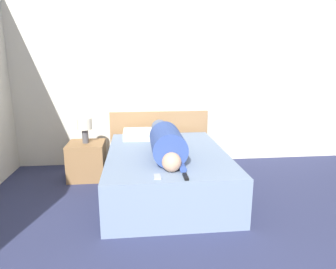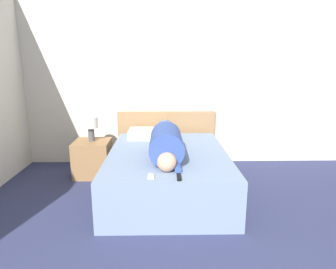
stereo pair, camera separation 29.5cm
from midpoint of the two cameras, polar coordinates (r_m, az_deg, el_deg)
name	(u,v)px [view 1 (the left image)]	position (r m, az deg, el deg)	size (l,w,h in m)	color
wall_back	(172,81)	(4.71, -1.08, 10.15)	(5.98, 0.06, 2.60)	silver
bed	(167,172)	(3.73, -2.53, -7.15)	(1.42, 1.97, 0.52)	#7589A8
headboard	(159,137)	(4.77, -3.42, -0.59)	(1.54, 0.04, 0.83)	#A37A51
nightstand	(87,160)	(4.37, -17.08, -4.76)	(0.49, 0.49, 0.51)	olive
table_lamp	(85,126)	(4.24, -17.53, 1.53)	(0.19, 0.19, 0.35)	#4C4C51
person_lying	(166,141)	(3.53, -2.85, -1.24)	(0.37, 1.64, 0.37)	tan
pillow_near_headboard	(140,134)	(4.31, -7.23, 0.08)	(0.48, 0.40, 0.12)	silver
tv_remote	(186,177)	(2.84, 0.37, -8.07)	(0.04, 0.15, 0.02)	black
cell_phone	(157,177)	(2.86, -5.03, -8.04)	(0.06, 0.13, 0.01)	#B2B7BC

